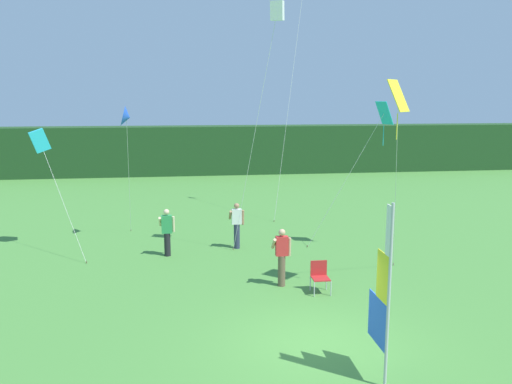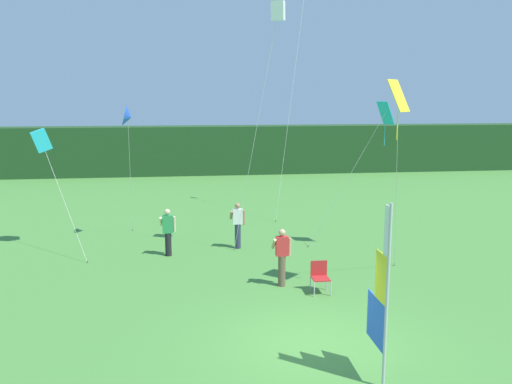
{
  "view_description": "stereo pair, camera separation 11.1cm",
  "coord_description": "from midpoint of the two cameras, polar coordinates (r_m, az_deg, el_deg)",
  "views": [
    {
      "loc": [
        -2.8,
        -10.82,
        5.51
      ],
      "look_at": [
        -0.88,
        3.31,
        2.93
      ],
      "focal_mm": 36.92,
      "sensor_mm": 36.0,
      "label": 1
    },
    {
      "loc": [
        -2.69,
        -10.83,
        5.51
      ],
      "look_at": [
        -0.88,
        3.31,
        2.93
      ],
      "focal_mm": 36.92,
      "sensor_mm": 36.0,
      "label": 2
    }
  ],
  "objects": [
    {
      "name": "person_far_left",
      "position": [
        18.7,
        -9.79,
        -4.2
      ],
      "size": [
        0.55,
        0.48,
        1.68
      ],
      "color": "black",
      "rests_on": "ground"
    },
    {
      "name": "kite_white_box_3",
      "position": [
        18.14,
        2.1,
        18.87
      ],
      "size": [
        1.71,
        1.13,
        8.61
      ],
      "color": "brown",
      "rests_on": "ground"
    },
    {
      "name": "banner_flag",
      "position": [
        10.6,
        13.28,
        -10.89
      ],
      "size": [
        0.06,
        1.03,
        3.63
      ],
      "color": "#B7B7BC",
      "rests_on": "ground"
    },
    {
      "name": "person_near_banner",
      "position": [
        15.56,
        2.6,
        -6.9
      ],
      "size": [
        0.55,
        0.48,
        1.73
      ],
      "color": "brown",
      "rests_on": "ground"
    },
    {
      "name": "kite_blue_delta_2",
      "position": [
        20.42,
        -14.02,
        7.89
      ],
      "size": [
        0.53,
        1.98,
        5.2
      ],
      "color": "brown",
      "rests_on": "ground"
    },
    {
      "name": "kite_cyan_box_4",
      "position": [
        20.42,
        -22.54,
        5.14
      ],
      "size": [
        2.21,
        2.47,
        4.42
      ],
      "color": "brown",
      "rests_on": "ground"
    },
    {
      "name": "person_mid_field",
      "position": [
        19.36,
        -2.26,
        -3.52
      ],
      "size": [
        0.55,
        0.48,
        1.7
      ],
      "color": "#2D334C",
      "rests_on": "ground"
    },
    {
      "name": "folding_chair",
      "position": [
        15.31,
        6.72,
        -8.88
      ],
      "size": [
        0.51,
        0.51,
        0.89
      ],
      "color": "#BCBCC1",
      "rests_on": "ground"
    },
    {
      "name": "ground_plane",
      "position": [
        12.45,
        6.06,
        -16.08
      ],
      "size": [
        120.0,
        120.0,
        0.0
      ],
      "primitive_type": "plane",
      "color": "#478438"
    },
    {
      "name": "kite_cyan_diamond_0",
      "position": [
        19.03,
        13.24,
        7.68
      ],
      "size": [
        2.76,
        1.12,
        5.37
      ],
      "color": "brown",
      "rests_on": "ground"
    },
    {
      "name": "distant_treeline",
      "position": [
        38.53,
        -3.64,
        4.59
      ],
      "size": [
        80.0,
        2.4,
        3.46
      ],
      "primitive_type": "cube",
      "color": "#1E421E",
      "rests_on": "ground"
    },
    {
      "name": "kite_yellow_diamond_5",
      "position": [
        14.72,
        14.94,
        9.15
      ],
      "size": [
        1.54,
        2.89,
        5.98
      ],
      "color": "brown",
      "rests_on": "ground"
    }
  ]
}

